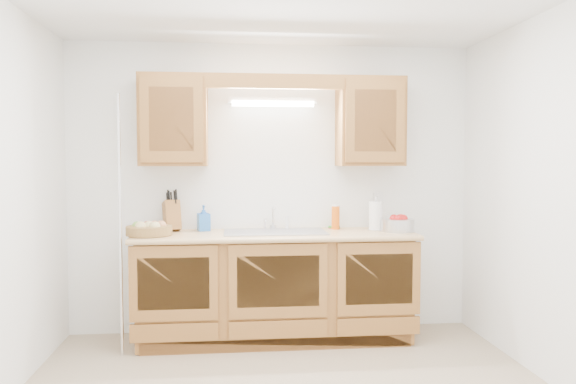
{
  "coord_description": "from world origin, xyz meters",
  "views": [
    {
      "loc": [
        -0.37,
        -3.4,
        1.5
      ],
      "look_at": [
        0.07,
        0.85,
        1.26
      ],
      "focal_mm": 35.0,
      "sensor_mm": 36.0,
      "label": 1
    }
  ],
  "objects": [
    {
      "name": "outlet_plate",
      "position": [
        0.95,
        1.49,
        1.15
      ],
      "size": [
        0.08,
        0.01,
        0.12
      ],
      "primitive_type": "cube",
      "color": "white",
      "rests_on": "room"
    },
    {
      "name": "sink",
      "position": [
        0.0,
        1.21,
        0.83
      ],
      "size": [
        0.84,
        0.46,
        0.36
      ],
      "color": "#9E9EA3",
      "rests_on": "countertop"
    },
    {
      "name": "upper_cabinet_right",
      "position": [
        0.83,
        1.33,
        1.83
      ],
      "size": [
        0.55,
        0.33,
        0.75
      ],
      "primitive_type": "cube",
      "color": "#915C2A",
      "rests_on": "room"
    },
    {
      "name": "countertop",
      "position": [
        0.0,
        1.19,
        0.88
      ],
      "size": [
        2.3,
        0.63,
        0.04
      ],
      "primitive_type": "cube",
      "color": "#E2B276",
      "rests_on": "base_cabinets"
    },
    {
      "name": "room",
      "position": [
        0.0,
        0.0,
        1.25
      ],
      "size": [
        3.52,
        3.5,
        2.5
      ],
      "color": "tan",
      "rests_on": "ground"
    },
    {
      "name": "sponge",
      "position": [
        0.54,
        1.43,
        0.91
      ],
      "size": [
        0.11,
        0.09,
        0.02
      ],
      "rotation": [
        0.0,
        0.0,
        -0.29
      ],
      "color": "#CC333F",
      "rests_on": "countertop"
    },
    {
      "name": "upper_cabinet_left",
      "position": [
        -0.83,
        1.33,
        1.83
      ],
      "size": [
        0.55,
        0.33,
        0.75
      ],
      "primitive_type": "cube",
      "color": "#915C2A",
      "rests_on": "room"
    },
    {
      "name": "fluorescent_fixture",
      "position": [
        0.0,
        1.42,
        2.0
      ],
      "size": [
        0.76,
        0.08,
        0.08
      ],
      "color": "white",
      "rests_on": "room"
    },
    {
      "name": "soap_bottle",
      "position": [
        -0.59,
        1.37,
        1.01
      ],
      "size": [
        0.12,
        0.12,
        0.22
      ],
      "primitive_type": "imported",
      "rotation": [
        0.0,
        0.0,
        0.27
      ],
      "color": "blue",
      "rests_on": "countertop"
    },
    {
      "name": "fruit_basket",
      "position": [
        -1.01,
        1.12,
        0.95
      ],
      "size": [
        0.47,
        0.47,
        0.11
      ],
      "rotation": [
        0.0,
        0.0,
        -0.38
      ],
      "color": "olive",
      "rests_on": "countertop"
    },
    {
      "name": "orange_canister",
      "position": [
        0.54,
        1.37,
        1.01
      ],
      "size": [
        0.09,
        0.09,
        0.21
      ],
      "rotation": [
        0.0,
        0.0,
        -0.32
      ],
      "color": "orange",
      "rests_on": "countertop"
    },
    {
      "name": "knife_block",
      "position": [
        -0.86,
        1.41,
        1.03
      ],
      "size": [
        0.18,
        0.24,
        0.37
      ],
      "rotation": [
        0.0,
        0.0,
        0.31
      ],
      "color": "#915C2A",
      "rests_on": "countertop"
    },
    {
      "name": "apple_bowl",
      "position": [
        1.03,
        1.16,
        0.96
      ],
      "size": [
        0.35,
        0.35,
        0.14
      ],
      "rotation": [
        0.0,
        0.0,
        -0.32
      ],
      "color": "silver",
      "rests_on": "countertop"
    },
    {
      "name": "wire_shelf_pole",
      "position": [
        -1.2,
        0.94,
        1.0
      ],
      "size": [
        0.03,
        0.03,
        2.0
      ],
      "primitive_type": "cylinder",
      "color": "silver",
      "rests_on": "ground"
    },
    {
      "name": "base_cabinets",
      "position": [
        0.0,
        1.2,
        0.44
      ],
      "size": [
        2.2,
        0.6,
        0.86
      ],
      "primitive_type": "cube",
      "color": "#915C2A",
      "rests_on": "ground"
    },
    {
      "name": "valance",
      "position": [
        0.0,
        1.19,
        2.14
      ],
      "size": [
        2.2,
        0.05,
        0.12
      ],
      "primitive_type": "cube",
      "color": "#915C2A",
      "rests_on": "room"
    },
    {
      "name": "paper_towel",
      "position": [
        0.87,
        1.25,
        1.02
      ],
      "size": [
        0.14,
        0.14,
        0.29
      ],
      "rotation": [
        0.0,
        0.0,
        0.17
      ],
      "color": "silver",
      "rests_on": "countertop"
    }
  ]
}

